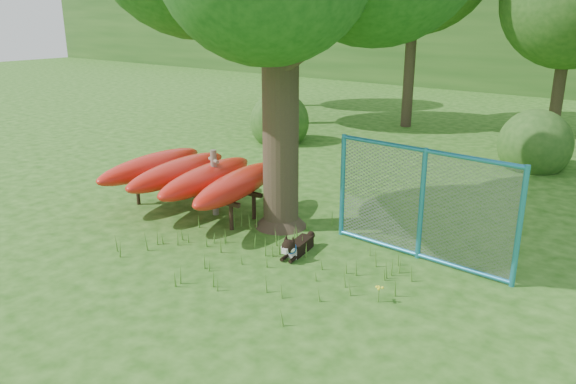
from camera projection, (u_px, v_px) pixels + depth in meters
The scene contains 10 objects.
ground at pixel (230, 270), 8.65m from camera, with size 80.00×80.00×0.00m, color #1F5110.
wooden_post at pixel (215, 181), 10.80m from camera, with size 0.35×0.19×1.30m.
kayak_rack at pixel (192, 175), 10.95m from camera, with size 3.47×3.08×1.00m.
husky_dog at pixel (296, 246), 9.14m from camera, with size 0.35×0.97×0.43m.
fence_section at pixel (421, 204), 8.80m from camera, with size 3.12×0.25×3.04m.
wildflower_clump at pixel (379, 289), 7.63m from camera, with size 0.11×0.12×0.25m.
bg_tree_c at pixel (572, 0), 16.29m from camera, with size 4.00×4.00×6.12m.
bg_tree_f at pixel (287, 13), 22.52m from camera, with size 3.60×3.60×5.55m.
shrub_left at pixel (280, 141), 17.20m from camera, with size 1.80×1.80×1.80m, color #264F19.
shrub_mid at pixel (531, 168), 14.25m from camera, with size 1.80×1.80×1.80m, color #264F19.
Camera 1 is at (5.51, -5.67, 3.81)m, focal length 35.00 mm.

